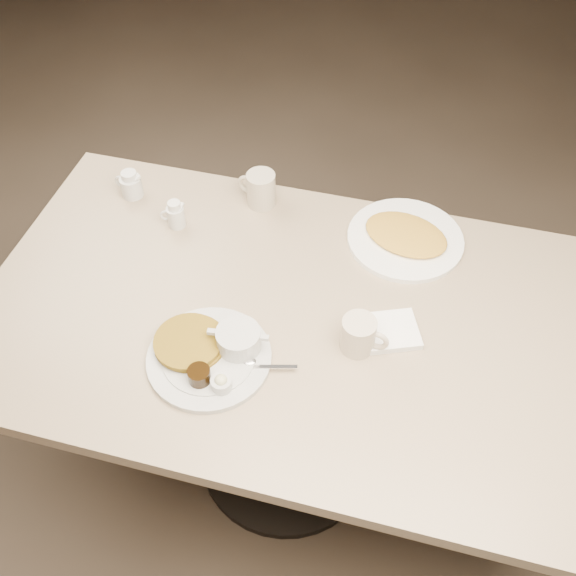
% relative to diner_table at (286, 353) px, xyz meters
% --- Properties ---
extents(room, '(7.04, 8.04, 2.84)m').
position_rel_diner_table_xyz_m(room, '(0.00, 0.00, 0.82)').
color(room, '#4C3F33').
rests_on(room, ground).
extents(diner_table, '(1.50, 0.90, 0.75)m').
position_rel_diner_table_xyz_m(diner_table, '(0.00, 0.00, 0.00)').
color(diner_table, tan).
rests_on(diner_table, ground).
extents(main_plate, '(0.36, 0.32, 0.07)m').
position_rel_diner_table_xyz_m(main_plate, '(-0.13, -0.17, 0.19)').
color(main_plate, '#BABBB6').
rests_on(main_plate, diner_table).
extents(coffee_mug_near, '(0.12, 0.09, 0.09)m').
position_rel_diner_table_xyz_m(coffee_mug_near, '(0.19, -0.05, 0.22)').
color(coffee_mug_near, beige).
rests_on(coffee_mug_near, diner_table).
extents(napkin, '(0.17, 0.16, 0.02)m').
position_rel_diner_table_xyz_m(napkin, '(0.25, -0.00, 0.18)').
color(napkin, white).
rests_on(napkin, diner_table).
extents(coffee_mug_far, '(0.12, 0.10, 0.10)m').
position_rel_diner_table_xyz_m(coffee_mug_far, '(-0.17, 0.37, 0.22)').
color(coffee_mug_far, beige).
rests_on(coffee_mug_far, diner_table).
extents(creamer_left, '(0.07, 0.05, 0.08)m').
position_rel_diner_table_xyz_m(creamer_left, '(-0.37, 0.22, 0.21)').
color(creamer_left, silver).
rests_on(creamer_left, diner_table).
extents(creamer_right, '(0.09, 0.08, 0.08)m').
position_rel_diner_table_xyz_m(creamer_right, '(-0.53, 0.31, 0.21)').
color(creamer_right, silver).
rests_on(creamer_right, diner_table).
extents(hash_plate, '(0.38, 0.38, 0.04)m').
position_rel_diner_table_xyz_m(hash_plate, '(0.24, 0.32, 0.18)').
color(hash_plate, white).
rests_on(hash_plate, diner_table).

